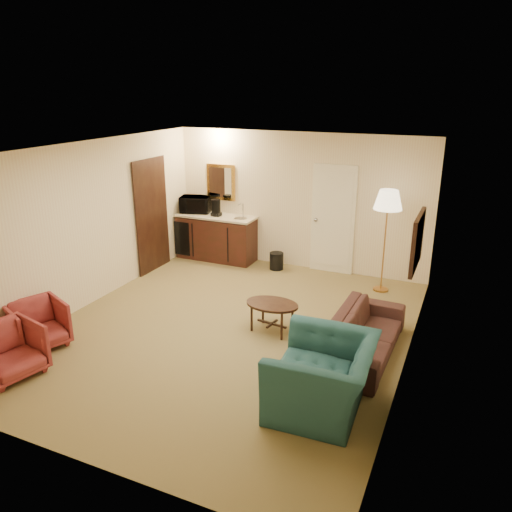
# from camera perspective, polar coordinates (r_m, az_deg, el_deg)

# --- Properties ---
(ground) EXTENTS (6.00, 6.00, 0.00)m
(ground) POSITION_cam_1_polar(r_m,az_deg,el_deg) (7.42, -3.14, -8.36)
(ground) COLOR olive
(ground) RESTS_ON ground
(room_walls) EXTENTS (5.02, 6.01, 2.61)m
(room_walls) POSITION_cam_1_polar(r_m,az_deg,el_deg) (7.52, -1.37, 6.01)
(room_walls) COLOR beige
(room_walls) RESTS_ON ground
(wetbar_cabinet) EXTENTS (1.64, 0.58, 0.92)m
(wetbar_cabinet) POSITION_cam_1_polar(r_m,az_deg,el_deg) (10.20, -4.55, 2.14)
(wetbar_cabinet) COLOR #3E1713
(wetbar_cabinet) RESTS_ON ground
(sofa) EXTENTS (0.61, 1.95, 0.76)m
(sofa) POSITION_cam_1_polar(r_m,az_deg,el_deg) (6.77, 12.27, -8.03)
(sofa) COLOR black
(sofa) RESTS_ON ground
(teal_armchair) EXTENTS (0.85, 1.25, 1.06)m
(teal_armchair) POSITION_cam_1_polar(r_m,az_deg,el_deg) (5.56, 7.67, -12.29)
(teal_armchair) COLOR #1E4B4B
(teal_armchair) RESTS_ON ground
(rose_chair_near) EXTENTS (0.86, 0.88, 0.70)m
(rose_chair_near) POSITION_cam_1_polar(r_m,az_deg,el_deg) (7.43, -23.71, -6.97)
(rose_chair_near) COLOR #973133
(rose_chair_near) RESTS_ON ground
(rose_chair_far) EXTENTS (0.80, 0.83, 0.72)m
(rose_chair_far) POSITION_cam_1_polar(r_m,az_deg,el_deg) (6.87, -26.43, -9.47)
(rose_chair_far) COLOR #973133
(rose_chair_far) RESTS_ON ground
(coffee_table) EXTENTS (0.85, 0.64, 0.44)m
(coffee_table) POSITION_cam_1_polar(r_m,az_deg,el_deg) (7.26, 1.84, -6.99)
(coffee_table) COLOR black
(coffee_table) RESTS_ON ground
(floor_lamp) EXTENTS (0.49, 0.49, 1.79)m
(floor_lamp) POSITION_cam_1_polar(r_m,az_deg,el_deg) (8.72, 14.50, 1.62)
(floor_lamp) COLOR #B57E3C
(floor_lamp) RESTS_ON ground
(waste_bin) EXTENTS (0.31, 0.31, 0.33)m
(waste_bin) POSITION_cam_1_polar(r_m,az_deg,el_deg) (9.69, 2.35, -0.57)
(waste_bin) COLOR black
(waste_bin) RESTS_ON ground
(microwave) EXTENTS (0.67, 0.48, 0.41)m
(microwave) POSITION_cam_1_polar(r_m,az_deg,el_deg) (10.33, -6.93, 6.08)
(microwave) COLOR black
(microwave) RESTS_ON wetbar_cabinet
(coffee_maker) EXTENTS (0.22, 0.22, 0.33)m
(coffee_maker) POSITION_cam_1_polar(r_m,az_deg,el_deg) (10.01, -4.59, 5.52)
(coffee_maker) COLOR black
(coffee_maker) RESTS_ON wetbar_cabinet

